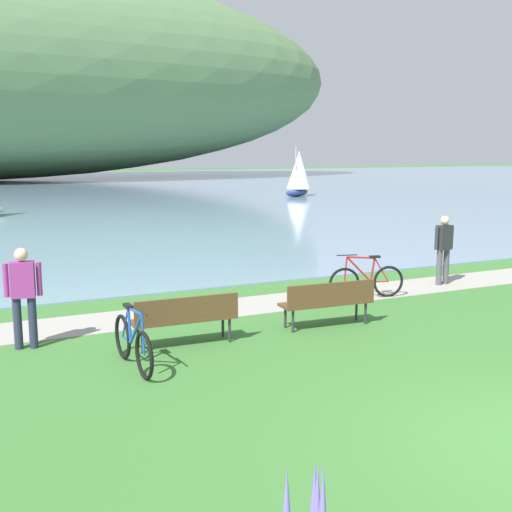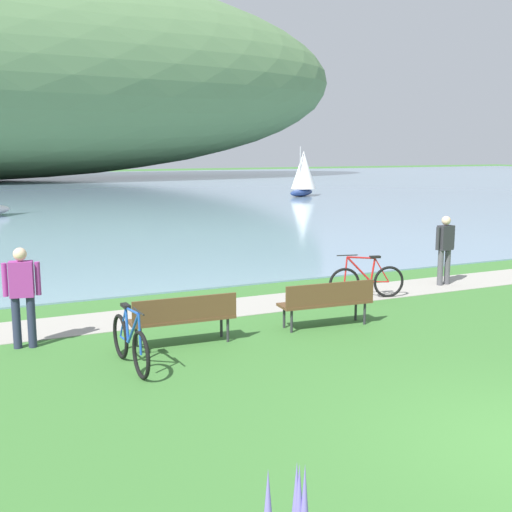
{
  "view_description": "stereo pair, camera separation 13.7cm",
  "coord_description": "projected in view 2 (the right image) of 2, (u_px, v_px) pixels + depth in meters",
  "views": [
    {
      "loc": [
        -5.91,
        -4.54,
        3.31
      ],
      "look_at": [
        -0.05,
        7.87,
        1.0
      ],
      "focal_mm": 44.7,
      "sensor_mm": 36.0,
      "label": 1
    },
    {
      "loc": [
        -5.79,
        -4.6,
        3.31
      ],
      "look_at": [
        -0.05,
        7.87,
        1.0
      ],
      "focal_mm": 44.7,
      "sensor_mm": 36.0,
      "label": 2
    }
  ],
  "objects": [
    {
      "name": "bicycle_leaning_near_bench",
      "position": [
        367.0,
        281.0,
        14.21
      ],
      "size": [
        1.74,
        0.45,
        1.01
      ],
      "color": "black",
      "rests_on": "ground"
    },
    {
      "name": "person_on_the_grass",
      "position": [
        22.0,
        291.0,
        10.59
      ],
      "size": [
        0.6,
        0.29,
        1.71
      ],
      "color": "#282D47",
      "rests_on": "ground"
    },
    {
      "name": "bicycle_beside_path",
      "position": [
        130.0,
        343.0,
        9.68
      ],
      "size": [
        0.16,
        1.77,
        1.01
      ],
      "color": "black",
      "rests_on": "ground"
    },
    {
      "name": "bay_water",
      "position": [
        41.0,
        190.0,
        51.27
      ],
      "size": [
        180.0,
        80.0,
        0.04
      ],
      "primitive_type": "cube",
      "color": "#7A99B2",
      "rests_on": "ground"
    },
    {
      "name": "sailboat_toward_hillside",
      "position": [
        303.0,
        173.0,
        44.53
      ],
      "size": [
        2.89,
        2.51,
        3.44
      ],
      "color": "navy",
      "rests_on": "bay_water"
    },
    {
      "name": "shoreline_path",
      "position": [
        265.0,
        304.0,
        13.77
      ],
      "size": [
        60.0,
        1.5,
        0.01
      ],
      "primitive_type": "cube",
      "color": "#A39E93",
      "rests_on": "ground"
    },
    {
      "name": "person_at_shoreline",
      "position": [
        445.0,
        246.0,
        15.52
      ],
      "size": [
        0.61,
        0.26,
        1.71
      ],
      "color": "#4C4C51",
      "rests_on": "ground"
    },
    {
      "name": "park_bench_near_camera",
      "position": [
        184.0,
        316.0,
        10.78
      ],
      "size": [
        1.82,
        0.54,
        0.88
      ],
      "color": "brown",
      "rests_on": "ground"
    },
    {
      "name": "park_bench_further_along",
      "position": [
        327.0,
        300.0,
        11.9
      ],
      "size": [
        1.83,
        0.59,
        0.88
      ],
      "color": "brown",
      "rests_on": "ground"
    }
  ]
}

